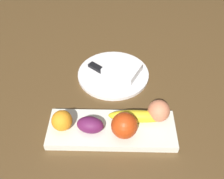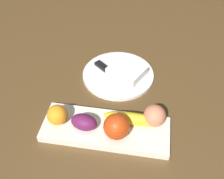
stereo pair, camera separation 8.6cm
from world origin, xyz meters
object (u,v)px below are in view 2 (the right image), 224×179
at_px(apple, 117,126).
at_px(grape_bunch, 84,122).
at_px(peach, 155,116).
at_px(orange_near_apple, 57,115).
at_px(folded_napkin, 127,71).
at_px(knife, 107,70).
at_px(fruit_tray, 105,129).
at_px(dinner_plate, 118,74).
at_px(banana, 133,119).

xyz_separation_m(apple, grape_bunch, (-0.10, 0.01, -0.01)).
bearing_deg(peach, orange_near_apple, -171.68).
height_order(orange_near_apple, peach, peach).
height_order(peach, folded_napkin, peach).
xyz_separation_m(orange_near_apple, knife, (0.10, 0.26, -0.04)).
bearing_deg(apple, peach, 30.49).
distance_m(fruit_tray, dinner_plate, 0.26).
bearing_deg(fruit_tray, apple, -30.11).
relative_size(banana, knife, 1.15).
bearing_deg(fruit_tray, knife, 98.54).
distance_m(apple, folded_napkin, 0.28).
height_order(fruit_tray, grape_bunch, grape_bunch).
distance_m(grape_bunch, knife, 0.27).
bearing_deg(dinner_plate, fruit_tray, -90.00).
height_order(dinner_plate, folded_napkin, folded_napkin).
height_order(fruit_tray, orange_near_apple, orange_near_apple).
relative_size(fruit_tray, knife, 2.45).
relative_size(orange_near_apple, peach, 0.92).
distance_m(banana, peach, 0.06).
distance_m(peach, knife, 0.29).
relative_size(peach, knife, 0.43).
distance_m(orange_near_apple, knife, 0.28).
distance_m(orange_near_apple, peach, 0.28).
xyz_separation_m(orange_near_apple, folded_napkin, (0.17, 0.26, -0.03)).
relative_size(orange_near_apple, knife, 0.39).
xyz_separation_m(fruit_tray, apple, (0.04, -0.02, 0.05)).
xyz_separation_m(peach, dinner_plate, (-0.14, 0.22, -0.05)).
bearing_deg(orange_near_apple, knife, 68.85).
bearing_deg(folded_napkin, apple, -88.89).
bearing_deg(folded_napkin, knife, 176.21).
height_order(grape_bunch, folded_napkin, grape_bunch).
relative_size(fruit_tray, dinner_plate, 1.45).
relative_size(peach, grape_bunch, 0.84).
distance_m(apple, banana, 0.07).
height_order(banana, peach, peach).
distance_m(banana, knife, 0.26).
xyz_separation_m(apple, knife, (-0.08, 0.28, -0.04)).
height_order(orange_near_apple, knife, orange_near_apple).
distance_m(peach, dinner_plate, 0.26).
height_order(fruit_tray, peach, peach).
height_order(grape_bunch, dinner_plate, grape_bunch).
xyz_separation_m(orange_near_apple, grape_bunch, (0.08, -0.01, -0.01)).
distance_m(banana, folded_napkin, 0.23).
bearing_deg(orange_near_apple, grape_bunch, -5.17).
bearing_deg(banana, apple, -128.68).
height_order(fruit_tray, banana, banana).
bearing_deg(banana, fruit_tray, -159.39).
relative_size(apple, grape_bunch, 0.97).
distance_m(fruit_tray, apple, 0.07).
relative_size(peach, folded_napkin, 0.55).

